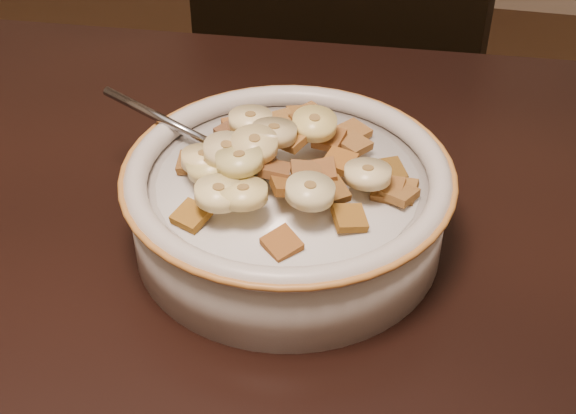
% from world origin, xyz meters
% --- Properties ---
extents(table, '(1.44, 0.97, 0.04)m').
position_xyz_m(table, '(0.00, 0.00, 0.73)').
color(table, black).
rests_on(table, floor).
extents(chair, '(0.54, 0.54, 1.01)m').
position_xyz_m(chair, '(0.03, 0.56, 0.50)').
color(chair, black).
rests_on(chair, floor).
extents(cereal_bowl, '(0.22, 0.22, 0.05)m').
position_xyz_m(cereal_bowl, '(0.10, 0.14, 0.78)').
color(cereal_bowl, '#B1A495').
rests_on(cereal_bowl, table).
extents(milk, '(0.18, 0.18, 0.00)m').
position_xyz_m(milk, '(0.10, 0.14, 0.80)').
color(milk, silver).
rests_on(milk, cereal_bowl).
extents(spoon, '(0.06, 0.05, 0.01)m').
position_xyz_m(spoon, '(0.06, 0.16, 0.81)').
color(spoon, gray).
rests_on(spoon, cereal_bowl).
extents(cereal_square_0, '(0.03, 0.03, 0.01)m').
position_xyz_m(cereal_square_0, '(0.08, 0.21, 0.81)').
color(cereal_square_0, olive).
rests_on(cereal_square_0, milk).
extents(cereal_square_1, '(0.02, 0.02, 0.01)m').
position_xyz_m(cereal_square_1, '(0.09, 0.13, 0.82)').
color(cereal_square_1, brown).
rests_on(cereal_square_1, milk).
extents(cereal_square_2, '(0.02, 0.03, 0.01)m').
position_xyz_m(cereal_square_2, '(0.13, 0.15, 0.82)').
color(cereal_square_2, '#9D5D20').
rests_on(cereal_square_2, milk).
extents(cereal_square_3, '(0.03, 0.03, 0.01)m').
position_xyz_m(cereal_square_3, '(0.13, 0.12, 0.82)').
color(cereal_square_3, brown).
rests_on(cereal_square_3, milk).
extents(cereal_square_4, '(0.02, 0.02, 0.01)m').
position_xyz_m(cereal_square_4, '(0.05, 0.12, 0.81)').
color(cereal_square_4, brown).
rests_on(cereal_square_4, milk).
extents(cereal_square_5, '(0.03, 0.03, 0.01)m').
position_xyz_m(cereal_square_5, '(0.10, 0.20, 0.81)').
color(cereal_square_5, brown).
rests_on(cereal_square_5, milk).
extents(cereal_square_6, '(0.03, 0.03, 0.01)m').
position_xyz_m(cereal_square_6, '(0.16, 0.16, 0.81)').
color(cereal_square_6, brown).
rests_on(cereal_square_6, milk).
extents(cereal_square_7, '(0.03, 0.03, 0.01)m').
position_xyz_m(cereal_square_7, '(0.06, 0.17, 0.82)').
color(cereal_square_7, brown).
rests_on(cereal_square_7, milk).
extents(cereal_square_8, '(0.03, 0.03, 0.01)m').
position_xyz_m(cereal_square_8, '(0.11, 0.07, 0.81)').
color(cereal_square_8, brown).
rests_on(cereal_square_8, milk).
extents(cereal_square_9, '(0.03, 0.03, 0.01)m').
position_xyz_m(cereal_square_9, '(0.04, 0.09, 0.81)').
color(cereal_square_9, '#9D6E1E').
rests_on(cereal_square_9, milk).
extents(cereal_square_10, '(0.03, 0.03, 0.01)m').
position_xyz_m(cereal_square_10, '(0.13, 0.20, 0.81)').
color(cereal_square_10, '#9E6E37').
rests_on(cereal_square_10, milk).
extents(cereal_square_11, '(0.03, 0.03, 0.01)m').
position_xyz_m(cereal_square_11, '(0.10, 0.21, 0.81)').
color(cereal_square_11, brown).
rests_on(cereal_square_11, milk).
extents(cereal_square_12, '(0.03, 0.03, 0.01)m').
position_xyz_m(cereal_square_12, '(0.05, 0.18, 0.81)').
color(cereal_square_12, brown).
rests_on(cereal_square_12, milk).
extents(cereal_square_13, '(0.02, 0.02, 0.01)m').
position_xyz_m(cereal_square_13, '(0.17, 0.14, 0.81)').
color(cereal_square_13, brown).
rests_on(cereal_square_13, milk).
extents(cereal_square_14, '(0.03, 0.03, 0.01)m').
position_xyz_m(cereal_square_14, '(0.10, 0.11, 0.82)').
color(cereal_square_14, brown).
rests_on(cereal_square_14, milk).
extents(cereal_square_15, '(0.03, 0.03, 0.01)m').
position_xyz_m(cereal_square_15, '(0.06, 0.20, 0.81)').
color(cereal_square_15, '#9D611D').
rests_on(cereal_square_15, milk).
extents(cereal_square_16, '(0.02, 0.02, 0.01)m').
position_xyz_m(cereal_square_16, '(0.11, 0.13, 0.82)').
color(cereal_square_16, brown).
rests_on(cereal_square_16, milk).
extents(cereal_square_17, '(0.03, 0.03, 0.01)m').
position_xyz_m(cereal_square_17, '(0.17, 0.14, 0.81)').
color(cereal_square_17, '#9A6634').
rests_on(cereal_square_17, milk).
extents(cereal_square_18, '(0.03, 0.03, 0.01)m').
position_xyz_m(cereal_square_18, '(0.10, 0.22, 0.81)').
color(cereal_square_18, '#9C6136').
rests_on(cereal_square_18, milk).
extents(cereal_square_19, '(0.02, 0.02, 0.01)m').
position_xyz_m(cereal_square_19, '(0.16, 0.14, 0.81)').
color(cereal_square_19, brown).
rests_on(cereal_square_19, milk).
extents(cereal_square_20, '(0.02, 0.02, 0.01)m').
position_xyz_m(cereal_square_20, '(0.12, 0.18, 0.82)').
color(cereal_square_20, brown).
rests_on(cereal_square_20, milk).
extents(cereal_square_21, '(0.03, 0.03, 0.01)m').
position_xyz_m(cereal_square_21, '(0.05, 0.19, 0.81)').
color(cereal_square_21, brown).
rests_on(cereal_square_21, milk).
extents(cereal_square_22, '(0.03, 0.03, 0.01)m').
position_xyz_m(cereal_square_22, '(0.09, 0.16, 0.83)').
color(cereal_square_22, brown).
rests_on(cereal_square_22, milk).
extents(cereal_square_23, '(0.03, 0.03, 0.01)m').
position_xyz_m(cereal_square_23, '(0.06, 0.14, 0.82)').
color(cereal_square_23, brown).
rests_on(cereal_square_23, milk).
extents(cereal_square_24, '(0.03, 0.03, 0.01)m').
position_xyz_m(cereal_square_24, '(0.14, 0.10, 0.81)').
color(cereal_square_24, brown).
rests_on(cereal_square_24, milk).
extents(cereal_square_25, '(0.03, 0.02, 0.01)m').
position_xyz_m(cereal_square_25, '(0.12, 0.13, 0.82)').
color(cereal_square_25, brown).
rests_on(cereal_square_25, milk).
extents(cereal_square_26, '(0.02, 0.02, 0.01)m').
position_xyz_m(cereal_square_26, '(0.03, 0.14, 0.81)').
color(cereal_square_26, brown).
rests_on(cereal_square_26, milk).
extents(cereal_square_27, '(0.03, 0.03, 0.01)m').
position_xyz_m(cereal_square_27, '(0.14, 0.18, 0.81)').
color(cereal_square_27, '#905D2A').
rests_on(cereal_square_27, milk).
extents(cereal_square_28, '(0.03, 0.03, 0.01)m').
position_xyz_m(cereal_square_28, '(0.09, 0.22, 0.81)').
color(cereal_square_28, brown).
rests_on(cereal_square_28, milk).
extents(banana_slice_0, '(0.03, 0.03, 0.01)m').
position_xyz_m(banana_slice_0, '(0.05, 0.12, 0.82)').
color(banana_slice_0, '#D5C36D').
rests_on(banana_slice_0, milk).
extents(banana_slice_1, '(0.04, 0.04, 0.01)m').
position_xyz_m(banana_slice_1, '(0.11, 0.18, 0.83)').
color(banana_slice_1, '#ECCE71').
rests_on(banana_slice_1, milk).
extents(banana_slice_2, '(0.04, 0.04, 0.01)m').
position_xyz_m(banana_slice_2, '(0.06, 0.09, 0.83)').
color(banana_slice_2, '#F6DC87').
rests_on(banana_slice_2, milk).
extents(banana_slice_3, '(0.04, 0.04, 0.01)m').
position_xyz_m(banana_slice_3, '(0.15, 0.14, 0.82)').
color(banana_slice_3, beige).
rests_on(banana_slice_3, milk).
extents(banana_slice_4, '(0.04, 0.04, 0.02)m').
position_xyz_m(banana_slice_4, '(0.07, 0.14, 0.84)').
color(banana_slice_4, '#F9DF8B').
rests_on(banana_slice_4, milk).
extents(banana_slice_5, '(0.04, 0.04, 0.01)m').
position_xyz_m(banana_slice_5, '(0.06, 0.13, 0.83)').
color(banana_slice_5, beige).
rests_on(banana_slice_5, milk).
extents(banana_slice_6, '(0.04, 0.04, 0.02)m').
position_xyz_m(banana_slice_6, '(0.04, 0.13, 0.82)').
color(banana_slice_6, beige).
rests_on(banana_slice_6, milk).
extents(banana_slice_7, '(0.04, 0.04, 0.01)m').
position_xyz_m(banana_slice_7, '(0.06, 0.18, 0.83)').
color(banana_slice_7, '#E9D885').
rests_on(banana_slice_7, milk).
extents(banana_slice_8, '(0.03, 0.03, 0.01)m').
position_xyz_m(banana_slice_8, '(0.07, 0.12, 0.83)').
color(banana_slice_8, '#CBBB6F').
rests_on(banana_slice_8, milk).
extents(banana_slice_9, '(0.04, 0.04, 0.01)m').
position_xyz_m(banana_slice_9, '(0.08, 0.16, 0.83)').
color(banana_slice_9, tan).
rests_on(banana_slice_9, milk).
extents(banana_slice_10, '(0.04, 0.04, 0.02)m').
position_xyz_m(banana_slice_10, '(0.08, 0.10, 0.83)').
color(banana_slice_10, '#FFDA82').
rests_on(banana_slice_10, milk).
extents(banana_slice_11, '(0.04, 0.04, 0.01)m').
position_xyz_m(banana_slice_11, '(0.12, 0.10, 0.83)').
color(banana_slice_11, beige).
rests_on(banana_slice_11, milk).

